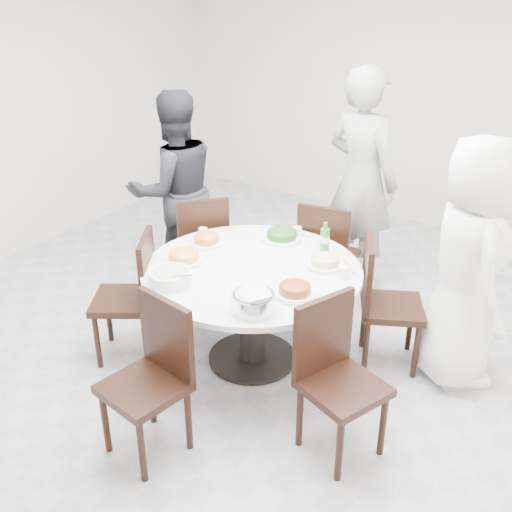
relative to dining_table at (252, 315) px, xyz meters
The scene contains 22 objects.
floor 0.44m from the dining_table, 86.10° to the left, with size 6.00×6.00×0.01m, color #A3A3A7.
wall_back 3.39m from the dining_table, 89.73° to the left, with size 6.00×0.01×2.80m, color silver.
dining_table is the anchor object (origin of this frame).
chair_ne 0.98m from the dining_table, 32.07° to the left, with size 0.42×0.42×0.95m, color black.
chair_n 1.02m from the dining_table, 85.00° to the left, with size 0.42×0.42×0.95m, color black.
chair_nw 1.06m from the dining_table, 148.52° to the left, with size 0.42×0.42×0.95m, color black.
chair_sw 0.93m from the dining_table, 151.49° to the right, with size 0.42×0.42×0.95m, color black.
chair_s 1.10m from the dining_table, 90.58° to the right, with size 0.42×0.42×0.95m, color black.
chair_se 1.05m from the dining_table, 26.85° to the right, with size 0.42×0.42×0.95m, color black.
diner_right 1.49m from the dining_table, 27.06° to the left, with size 0.83×0.54×1.71m, color white.
diner_middle 1.65m from the dining_table, 86.47° to the left, with size 0.70×0.46×1.92m, color black.
diner_left 1.52m from the dining_table, 151.09° to the left, with size 0.83×0.65×1.71m, color black.
dish_greens 0.65m from the dining_table, 97.47° to the left, with size 0.29×0.29×0.07m, color white.
dish_pale 0.64m from the dining_table, 35.39° to the left, with size 0.25×0.25×0.07m, color white.
dish_orange 0.65m from the dining_table, 164.41° to the left, with size 0.24×0.24×0.06m, color white.
dish_redbrown 0.62m from the dining_table, 21.51° to the right, with size 0.26×0.26×0.06m, color white.
dish_tofu 0.63m from the dining_table, 157.71° to the right, with size 0.27×0.27×0.07m, color white.
rice_bowl 0.71m from the dining_table, 55.71° to the right, with size 0.26×0.26×0.11m, color silver.
soup_bowl 0.71m from the dining_table, 124.58° to the right, with size 0.28×0.28×0.08m, color white.
beverage_bottle 0.76m from the dining_table, 59.72° to the left, with size 0.06×0.06×0.23m, color #306A2A.
tea_cups 0.72m from the dining_table, 92.33° to the left, with size 0.07×0.07×0.08m, color white.
chopsticks 0.76m from the dining_table, 91.27° to the left, with size 0.24×0.04×0.01m, color tan, non-canonical shape.
Camera 1 is at (1.99, -3.24, 2.60)m, focal length 42.00 mm.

